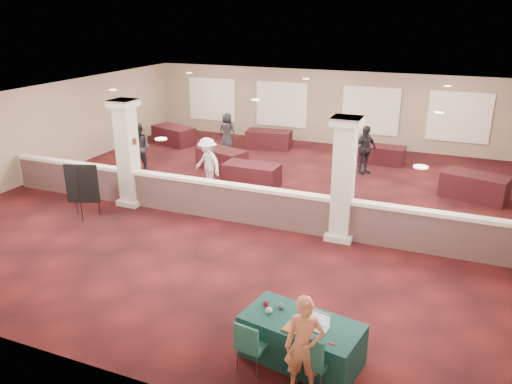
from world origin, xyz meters
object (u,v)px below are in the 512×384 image
at_px(far_table_back_center, 269,139).
at_px(attendee_d, 227,131).
at_px(near_table, 301,340).
at_px(far_table_front_right, 474,186).
at_px(easel_board, 82,184).
at_px(attendee_a, 139,149).
at_px(conf_chair_side, 250,342).
at_px(far_table_back_right, 382,155).
at_px(attendee_b, 208,163).
at_px(woman, 304,346).
at_px(attendee_c, 365,150).
at_px(far_table_front_center, 252,175).
at_px(conf_chair_main, 313,356).
at_px(far_table_front_left, 222,159).
at_px(far_table_back_left, 174,135).

relative_size(far_table_back_center, attendee_d, 1.22).
bearing_deg(near_table, far_table_front_right, 84.22).
relative_size(easel_board, attendee_a, 0.86).
bearing_deg(near_table, conf_chair_side, -129.23).
bearing_deg(near_table, far_table_back_right, 102.87).
height_order(easel_board, far_table_back_center, easel_board).
distance_m(easel_board, attendee_b, 4.18).
bearing_deg(woman, easel_board, 138.22).
relative_size(far_table_back_center, attendee_c, 1.07).
relative_size(woman, far_table_front_center, 0.88).
bearing_deg(far_table_back_center, easel_board, -103.02).
height_order(conf_chair_main, far_table_back_center, conf_chair_main).
relative_size(conf_chair_side, far_table_back_center, 0.49).
bearing_deg(far_table_front_right, far_table_front_left, -178.50).
bearing_deg(far_table_back_right, easel_board, -128.69).
height_order(conf_chair_main, conf_chair_side, conf_chair_main).
height_order(easel_board, attendee_c, attendee_c).
bearing_deg(attendee_b, far_table_front_left, 126.12).
bearing_deg(attendee_d, easel_board, 88.21).
height_order(far_table_front_right, attendee_c, attendee_c).
distance_m(far_table_front_center, attendee_a, 4.30).
distance_m(near_table, far_table_back_left, 15.20).
bearing_deg(attendee_b, attendee_c, 61.23).
xyz_separation_m(woman, far_table_back_right, (-0.82, 13.01, -0.49)).
bearing_deg(near_table, attendee_a, 148.14).
xyz_separation_m(near_table, conf_chair_main, (0.37, -0.59, 0.22)).
bearing_deg(attendee_d, attendee_a, 73.44).
distance_m(easel_board, far_table_front_left, 5.95).
distance_m(far_table_front_right, far_table_back_left, 12.53).
height_order(conf_chair_main, far_table_front_center, conf_chair_main).
xyz_separation_m(far_table_back_left, attendee_b, (4.09, -4.59, 0.47)).
height_order(far_table_back_center, attendee_a, attendee_a).
xyz_separation_m(attendee_c, attendee_d, (-6.07, 1.21, -0.11)).
bearing_deg(attendee_b, woman, -31.42).
bearing_deg(far_table_front_right, near_table, -106.00).
relative_size(easel_board, far_table_back_right, 0.96).
bearing_deg(far_table_back_left, far_table_front_center, -35.69).
relative_size(conf_chair_main, easel_board, 0.64).
distance_m(far_table_back_left, far_table_back_center, 4.25).
distance_m(conf_chair_main, far_table_front_center, 9.71).
relative_size(conf_chair_side, attendee_d, 0.60).
bearing_deg(far_table_back_center, far_table_front_right, -21.59).
xyz_separation_m(conf_chair_side, far_table_back_right, (0.12, 12.89, -0.21)).
relative_size(easel_board, far_table_back_center, 0.85).
xyz_separation_m(near_table, far_table_front_left, (-6.00, 9.27, -0.00)).
bearing_deg(conf_chair_main, woman, -124.63).
bearing_deg(near_table, far_table_front_center, 128.32).
xyz_separation_m(easel_board, far_table_back_right, (6.99, 8.73, -0.68)).
distance_m(conf_chair_main, far_table_front_right, 10.37).
height_order(conf_chair_side, attendee_c, attendee_c).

